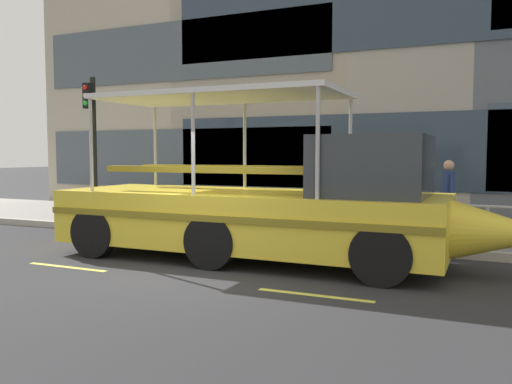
{
  "coord_description": "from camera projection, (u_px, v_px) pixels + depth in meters",
  "views": [
    {
      "loc": [
        4.72,
        -8.12,
        2.11
      ],
      "look_at": [
        0.25,
        1.96,
        1.3
      ],
      "focal_mm": 36.9,
      "sensor_mm": 36.0,
      "label": 1
    }
  ],
  "objects": [
    {
      "name": "curb_edge",
      "position": [
        266.0,
        240.0,
        12.3
      ],
      "size": [
        32.0,
        0.18,
        0.18
      ],
      "primitive_type": "cube",
      "color": "#B2ADA3",
      "rests_on": "ground_plane"
    },
    {
      "name": "ground_plane",
      "position": [
        199.0,
        271.0,
        9.47
      ],
      "size": [
        120.0,
        120.0,
        0.0
      ],
      "primitive_type": "plane",
      "color": "#2B2B2D"
    },
    {
      "name": "sidewalk",
      "position": [
        301.0,
        226.0,
        14.57
      ],
      "size": [
        32.0,
        4.8,
        0.18
      ],
      "primitive_type": "cube",
      "color": "gray",
      "rests_on": "ground_plane"
    },
    {
      "name": "curb_guardrail",
      "position": [
        309.0,
        211.0,
        12.18
      ],
      "size": [
        11.41,
        0.09,
        0.89
      ],
      "color": "#9EA0A8",
      "rests_on": "sidewalk"
    },
    {
      "name": "duck_tour_boat",
      "position": [
        273.0,
        207.0,
        10.29
      ],
      "size": [
        9.61,
        2.62,
        3.31
      ],
      "color": "yellow",
      "rests_on": "ground_plane"
    },
    {
      "name": "traffic_light_pole",
      "position": [
        92.0,
        134.0,
        15.24
      ],
      "size": [
        0.24,
        0.46,
        4.13
      ],
      "color": "black",
      "rests_on": "sidewalk"
    },
    {
      "name": "pedestrian_near_bow",
      "position": [
        448.0,
        190.0,
        12.35
      ],
      "size": [
        0.31,
        0.48,
        1.78
      ],
      "color": "#1E2338",
      "rests_on": "sidewalk"
    },
    {
      "name": "lane_centreline",
      "position": [
        177.0,
        280.0,
        8.8
      ],
      "size": [
        25.8,
        0.12,
        0.01
      ],
      "color": "#DBD64C",
      "rests_on": "ground_plane"
    }
  ]
}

